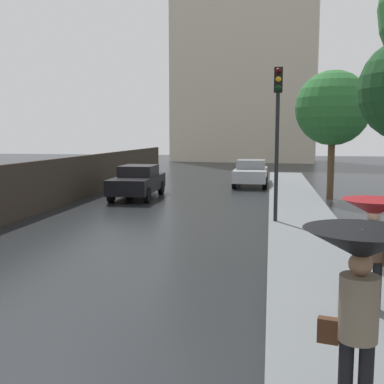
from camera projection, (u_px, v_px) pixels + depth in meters
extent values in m
cube|color=black|center=(138.00, 183.00, 21.20)|extent=(1.81, 4.46, 0.66)
cube|color=black|center=(139.00, 171.00, 21.35)|extent=(1.54, 1.95, 0.48)
cylinder|color=black|center=(147.00, 195.00, 19.70)|extent=(0.24, 0.66, 0.66)
cylinder|color=black|center=(111.00, 195.00, 19.91)|extent=(0.24, 0.66, 0.66)
cylinder|color=black|center=(161.00, 187.00, 22.57)|extent=(0.24, 0.66, 0.66)
cylinder|color=black|center=(130.00, 187.00, 22.78)|extent=(0.24, 0.66, 0.66)
cube|color=#B2B5BA|center=(251.00, 174.00, 26.18)|extent=(1.77, 4.28, 0.64)
cube|color=gray|center=(251.00, 164.00, 26.18)|extent=(1.54, 1.81, 0.49)
cylinder|color=black|center=(238.00, 178.00, 27.73)|extent=(0.23, 0.64, 0.64)
cylinder|color=black|center=(266.00, 178.00, 27.45)|extent=(0.23, 0.64, 0.64)
cylinder|color=black|center=(234.00, 182.00, 24.98)|extent=(0.23, 0.64, 0.64)
cylinder|color=black|center=(265.00, 183.00, 24.70)|extent=(0.23, 0.64, 0.64)
cylinder|color=black|center=(377.00, 285.00, 7.30)|extent=(0.14, 0.14, 0.78)
cylinder|color=black|center=(364.00, 284.00, 7.38)|extent=(0.14, 0.14, 0.78)
cylinder|color=#4C3828|center=(373.00, 241.00, 7.26)|extent=(0.35, 0.35, 0.60)
sphere|color=beige|center=(374.00, 215.00, 7.21)|extent=(0.21, 0.21, 0.21)
cylinder|color=#4C4C51|center=(373.00, 222.00, 7.22)|extent=(0.02, 0.02, 0.71)
cone|color=maroon|center=(374.00, 208.00, 7.20)|extent=(0.98, 0.98, 0.25)
cylinder|color=black|center=(345.00, 379.00, 4.50)|extent=(0.14, 0.14, 0.80)
cylinder|color=black|center=(365.00, 382.00, 4.43)|extent=(0.14, 0.14, 0.80)
cylinder|color=#726651|center=(359.00, 308.00, 4.38)|extent=(0.37, 0.37, 0.62)
sphere|color=#8C6647|center=(361.00, 264.00, 4.32)|extent=(0.22, 0.22, 0.22)
cube|color=#3F2314|center=(328.00, 330.00, 4.51)|extent=(0.22, 0.14, 0.24)
cylinder|color=#4C4C51|center=(360.00, 272.00, 4.33)|extent=(0.02, 0.02, 0.80)
cone|color=black|center=(361.00, 244.00, 4.30)|extent=(1.06, 1.06, 0.28)
cylinder|color=black|center=(277.00, 158.00, 14.65)|extent=(0.12, 0.12, 3.98)
cube|color=black|center=(278.00, 80.00, 14.36)|extent=(0.26, 0.26, 0.75)
sphere|color=#360503|center=(279.00, 71.00, 14.16)|extent=(0.17, 0.17, 0.17)
sphere|color=orange|center=(278.00, 79.00, 14.19)|extent=(0.17, 0.17, 0.17)
sphere|color=black|center=(278.00, 88.00, 14.22)|extent=(0.17, 0.17, 0.17)
cylinder|color=#4C3823|center=(331.00, 167.00, 20.85)|extent=(0.30, 0.30, 2.85)
sphere|color=#28662D|center=(333.00, 108.00, 20.54)|extent=(3.25, 3.25, 3.25)
cube|color=beige|center=(246.00, 67.00, 49.67)|extent=(15.35, 8.22, 19.70)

